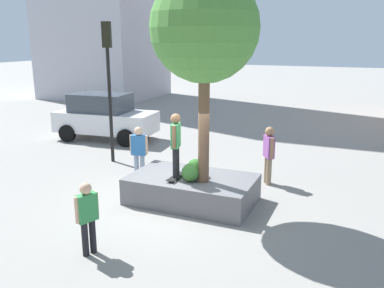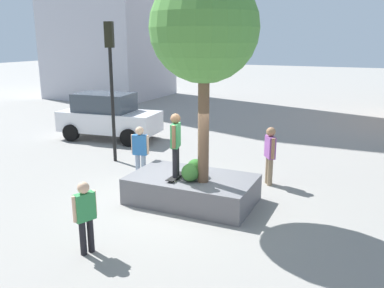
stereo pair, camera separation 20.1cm
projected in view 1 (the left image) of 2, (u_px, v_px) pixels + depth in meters
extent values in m
plane|color=gray|center=(176.00, 203.00, 10.83)|extent=(120.00, 120.00, 0.00)
cube|color=slate|center=(192.00, 189.00, 10.85)|extent=(3.31, 1.96, 0.71)
cylinder|color=brown|center=(204.00, 122.00, 10.01)|extent=(0.28, 0.28, 3.10)
sphere|color=#4C8C3D|center=(205.00, 28.00, 9.44)|extent=(2.60, 2.60, 2.60)
sphere|color=#3D7A33|center=(191.00, 172.00, 10.36)|extent=(0.47, 0.47, 0.47)
sphere|color=#2D6628|center=(196.00, 168.00, 10.76)|extent=(0.47, 0.47, 0.47)
cube|color=black|center=(176.00, 176.00, 10.57)|extent=(0.22, 0.80, 0.02)
sphere|color=beige|center=(175.00, 181.00, 10.32)|extent=(0.06, 0.06, 0.06)
sphere|color=beige|center=(169.00, 180.00, 10.39)|extent=(0.06, 0.06, 0.06)
sphere|color=beige|center=(183.00, 175.00, 10.78)|extent=(0.06, 0.06, 0.06)
sphere|color=beige|center=(178.00, 174.00, 10.84)|extent=(0.06, 0.06, 0.06)
cylinder|color=black|center=(177.00, 161.00, 10.56)|extent=(0.14, 0.14, 0.79)
cylinder|color=black|center=(175.00, 163.00, 10.38)|extent=(0.14, 0.14, 0.79)
cube|color=#338C4C|center=(176.00, 135.00, 10.29)|extent=(0.30, 0.48, 0.62)
cylinder|color=brown|center=(177.00, 133.00, 10.52)|extent=(0.10, 0.10, 0.58)
cylinder|color=brown|center=(174.00, 137.00, 10.07)|extent=(0.10, 0.10, 0.58)
sphere|color=brown|center=(176.00, 119.00, 10.18)|extent=(0.26, 0.26, 0.26)
cube|color=white|center=(106.00, 121.00, 17.55)|extent=(4.48, 2.22, 0.87)
cube|color=#38424C|center=(101.00, 102.00, 17.41)|extent=(2.56, 1.82, 0.78)
cylinder|color=black|center=(144.00, 129.00, 18.09)|extent=(0.75, 0.29, 0.74)
cylinder|color=black|center=(126.00, 138.00, 16.42)|extent=(0.75, 0.29, 0.74)
cylinder|color=black|center=(90.00, 125.00, 18.91)|extent=(0.75, 0.29, 0.74)
cylinder|color=black|center=(67.00, 133.00, 17.23)|extent=(0.75, 0.29, 0.74)
cylinder|color=black|center=(110.00, 106.00, 14.04)|extent=(0.12, 0.12, 3.99)
cube|color=black|center=(107.00, 35.00, 13.44)|extent=(0.34, 0.32, 0.85)
sphere|color=red|center=(107.00, 27.00, 13.52)|extent=(0.14, 0.14, 0.14)
sphere|color=gold|center=(108.00, 36.00, 13.59)|extent=(0.14, 0.14, 0.14)
sphere|color=green|center=(108.00, 44.00, 13.66)|extent=(0.14, 0.14, 0.14)
cylinder|color=black|center=(93.00, 236.00, 8.23)|extent=(0.13, 0.13, 0.73)
cylinder|color=black|center=(85.00, 239.00, 8.11)|extent=(0.13, 0.13, 0.73)
cube|color=#338C4C|center=(87.00, 208.00, 8.01)|extent=(0.32, 0.45, 0.57)
cylinder|color=#D8AD8C|center=(96.00, 204.00, 8.15)|extent=(0.09, 0.09, 0.54)
cylinder|color=#D8AD8C|center=(77.00, 210.00, 7.85)|extent=(0.09, 0.09, 0.54)
sphere|color=#D8AD8C|center=(85.00, 188.00, 7.90)|extent=(0.24, 0.24, 0.24)
cylinder|color=#847056|center=(267.00, 169.00, 12.28)|extent=(0.15, 0.15, 0.84)
cylinder|color=#847056|center=(269.00, 172.00, 12.09)|extent=(0.15, 0.15, 0.84)
cube|color=#8C4C99|center=(269.00, 147.00, 12.00)|extent=(0.42, 0.51, 0.66)
cylinder|color=#9E7251|center=(266.00, 144.00, 12.23)|extent=(0.10, 0.10, 0.62)
cylinder|color=#9E7251|center=(272.00, 148.00, 11.75)|extent=(0.10, 0.10, 0.62)
sphere|color=#9E7251|center=(270.00, 131.00, 11.88)|extent=(0.27, 0.27, 0.27)
cylinder|color=#8C9EB7|center=(142.00, 167.00, 12.55)|extent=(0.15, 0.15, 0.80)
cylinder|color=#8C9EB7|center=(137.00, 167.00, 12.58)|extent=(0.15, 0.15, 0.80)
cube|color=#2D6BB2|center=(139.00, 145.00, 12.39)|extent=(0.48, 0.28, 0.63)
cylinder|color=#D8AD8C|center=(146.00, 145.00, 12.34)|extent=(0.10, 0.10, 0.59)
cylinder|color=#D8AD8C|center=(131.00, 144.00, 12.43)|extent=(0.10, 0.10, 0.59)
sphere|color=#D8AD8C|center=(138.00, 131.00, 12.27)|extent=(0.26, 0.26, 0.26)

